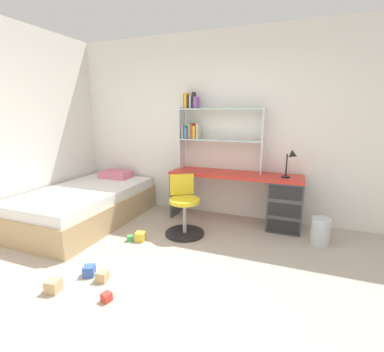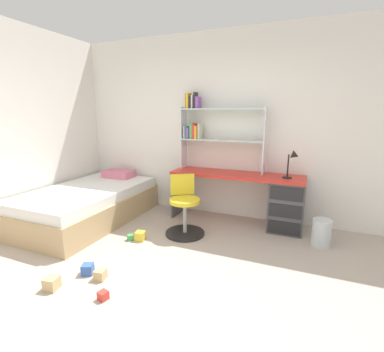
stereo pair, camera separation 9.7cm
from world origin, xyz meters
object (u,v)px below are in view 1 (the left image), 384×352
object	(u,v)px
bookshelf_hutch	(209,126)
bed_platform	(86,205)
swivel_chair	(184,212)
toy_block_blue_3	(89,271)
toy_block_yellow_2	(140,237)
toy_block_natural_5	(102,276)
toy_block_green_1	(130,238)
toy_block_red_4	(107,297)
desk	(269,198)
desk_lamp	(292,159)
waste_bin	(320,231)
toy_block_natural_0	(53,286)

from	to	relation	value
bookshelf_hutch	bed_platform	distance (m)	2.17
swivel_chair	toy_block_blue_3	distance (m)	1.38
bed_platform	toy_block_yellow_2	size ratio (longest dim) A/B	18.33
bed_platform	toy_block_natural_5	xyz separation A→B (m)	(1.21, -1.17, -0.20)
bed_platform	toy_block_blue_3	xyz separation A→B (m)	(1.03, -1.15, -0.20)
toy_block_green_1	toy_block_red_4	xyz separation A→B (m)	(0.46, -1.06, 0.00)
desk	bookshelf_hutch	xyz separation A→B (m)	(-0.95, 0.13, 0.97)
desk_lamp	waste_bin	distance (m)	0.96
toy_block_green_1	toy_block_red_4	distance (m)	1.16
desk	swivel_chair	bearing A→B (deg)	-147.57
desk_lamp	toy_block_blue_3	size ratio (longest dim) A/B	3.65
toy_block_green_1	toy_block_yellow_2	distance (m)	0.13
desk	bed_platform	size ratio (longest dim) A/B	0.91
desk	toy_block_green_1	bearing A→B (deg)	-144.93
desk_lamp	toy_block_green_1	size ratio (longest dim) A/B	5.35
swivel_chair	toy_block_red_4	xyz separation A→B (m)	(-0.09, -1.52, -0.27)
bed_platform	toy_block_yellow_2	bearing A→B (deg)	-14.87
toy_block_blue_3	toy_block_natural_5	size ratio (longest dim) A/B	1.05
waste_bin	toy_block_natural_5	xyz separation A→B (m)	(-2.00, -1.59, -0.12)
swivel_chair	toy_block_red_4	size ratio (longest dim) A/B	10.34
toy_block_yellow_2	swivel_chair	bearing A→B (deg)	43.04
desk	waste_bin	distance (m)	0.78
waste_bin	toy_block_blue_3	xyz separation A→B (m)	(-2.18, -1.57, -0.12)
toy_block_natural_0	toy_block_green_1	bearing A→B (deg)	86.32
toy_block_natural_0	toy_block_red_4	xyz separation A→B (m)	(0.53, 0.06, -0.02)
swivel_chair	toy_block_green_1	xyz separation A→B (m)	(-0.55, -0.46, -0.27)
bed_platform	swivel_chair	bearing A→B (deg)	4.29
desk_lamp	toy_block_yellow_2	size ratio (longest dim) A/B	3.40
toy_block_yellow_2	toy_block_blue_3	world-z (taller)	toy_block_yellow_2
toy_block_yellow_2	toy_block_natural_5	xyz separation A→B (m)	(0.11, -0.88, -0.01)
swivel_chair	toy_block_yellow_2	bearing A→B (deg)	-136.96
swivel_chair	bed_platform	size ratio (longest dim) A/B	0.38
bed_platform	toy_block_blue_3	world-z (taller)	bed_platform
toy_block_natural_5	toy_block_yellow_2	bearing A→B (deg)	97.43
bookshelf_hutch	desk_lamp	xyz separation A→B (m)	(1.20, -0.18, -0.40)
bed_platform	toy_block_red_4	bearing A→B (deg)	-44.27
bookshelf_hutch	bed_platform	world-z (taller)	bookshelf_hutch
toy_block_natural_0	toy_block_blue_3	xyz separation A→B (m)	(0.13, 0.32, -0.01)
toy_block_natural_5	waste_bin	bearing A→B (deg)	38.55
toy_block_blue_3	toy_block_natural_5	bearing A→B (deg)	-8.22
desk_lamp	toy_block_natural_0	bearing A→B (deg)	-130.99
toy_block_green_1	toy_block_natural_5	size ratio (longest dim) A/B	0.72
waste_bin	toy_block_natural_0	world-z (taller)	waste_bin
toy_block_green_1	toy_block_natural_0	bearing A→B (deg)	-93.68
swivel_chair	toy_block_green_1	size ratio (longest dim) A/B	10.92
swivel_chair	toy_block_natural_5	bearing A→B (deg)	-103.99
bed_platform	toy_block_yellow_2	xyz separation A→B (m)	(1.10, -0.29, -0.19)
desk_lamp	toy_block_yellow_2	xyz separation A→B (m)	(-1.71, -1.01, -0.93)
swivel_chair	toy_block_natural_5	xyz separation A→B (m)	(-0.32, -1.29, -0.26)
swivel_chair	toy_block_natural_0	xyz separation A→B (m)	(-0.63, -1.58, -0.25)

